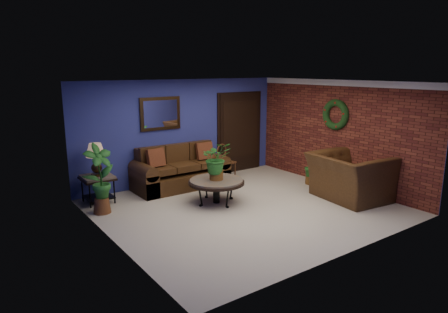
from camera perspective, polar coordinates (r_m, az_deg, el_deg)
floor at (r=8.14m, az=3.07°, el=-7.31°), size 5.50×5.50×0.00m
wall_back at (r=9.85m, az=-5.96°, el=3.64°), size 5.50×0.04×2.50m
wall_left at (r=6.49m, az=-16.15°, el=-1.42°), size 0.04×5.00×2.50m
wall_right_brick at (r=9.74m, az=15.93°, el=3.13°), size 0.04×5.00×2.50m
ceiling at (r=7.66m, az=3.29°, el=10.57°), size 5.50×5.00×0.02m
crown_molding at (r=9.61m, az=16.25°, el=10.07°), size 0.03×5.00×0.14m
wall_mirror at (r=9.48m, az=-9.07°, el=6.07°), size 1.02×0.06×0.77m
closet_door at (r=10.82m, az=2.23°, el=3.42°), size 1.44×0.06×2.18m
wreath at (r=9.67m, az=15.64°, el=5.77°), size 0.16×0.72×0.72m
sofa at (r=9.52m, az=-6.38°, el=-2.35°), size 2.23×0.96×1.00m
coffee_table at (r=8.29m, az=-1.10°, el=-3.70°), size 1.17×1.17×0.50m
end_table at (r=8.71m, az=-17.60°, el=-3.48°), size 0.64×0.64×0.58m
table_lamp at (r=8.58m, az=-17.85°, el=0.13°), size 0.39×0.39×0.66m
side_chair at (r=10.20m, az=0.08°, el=-0.32°), size 0.44×0.44×0.87m
armchair at (r=8.93m, az=17.45°, el=-2.80°), size 1.49×1.65×0.98m
coffee_plant at (r=8.17m, az=-1.12°, el=-0.37°), size 0.74×0.69×0.79m
floor_plant at (r=9.87m, az=12.36°, el=-1.78°), size 0.39×0.35×0.74m
tall_plant at (r=8.00m, az=-17.29°, el=-2.72°), size 0.67×0.54×1.37m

